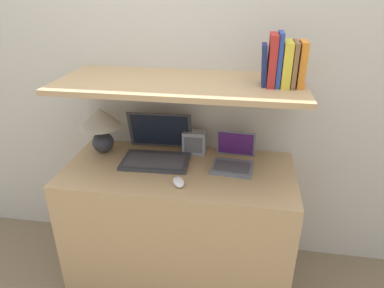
# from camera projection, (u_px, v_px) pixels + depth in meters

# --- Properties ---
(wall_back) EXTENTS (6.00, 0.05, 2.40)m
(wall_back) POSITION_uv_depth(u_px,v_px,m) (189.00, 77.00, 2.03)
(wall_back) COLOR beige
(wall_back) RESTS_ON ground_plane
(desk) EXTENTS (1.27, 0.59, 0.78)m
(desk) POSITION_uv_depth(u_px,v_px,m) (180.00, 225.00, 2.06)
(desk) COLOR tan
(desk) RESTS_ON ground_plane
(back_riser) EXTENTS (1.27, 0.04, 1.23)m
(back_riser) POSITION_uv_depth(u_px,v_px,m) (188.00, 167.00, 2.25)
(back_riser) COLOR beige
(back_riser) RESTS_ON ground_plane
(shelf) EXTENTS (1.27, 0.53, 0.03)m
(shelf) POSITION_uv_depth(u_px,v_px,m) (180.00, 84.00, 1.75)
(shelf) COLOR tan
(shelf) RESTS_ON back_riser
(table_lamp) EXTENTS (0.25, 0.25, 0.28)m
(table_lamp) POSITION_uv_depth(u_px,v_px,m) (101.00, 123.00, 2.00)
(table_lamp) COLOR #2D2D33
(table_lamp) RESTS_ON desk
(laptop_large) EXTENTS (0.39, 0.32, 0.26)m
(laptop_large) POSITION_uv_depth(u_px,v_px,m) (157.00, 150.00, 1.97)
(laptop_large) COLOR #333338
(laptop_large) RESTS_ON desk
(laptop_small) EXTENTS (0.24, 0.25, 0.19)m
(laptop_small) POSITION_uv_depth(u_px,v_px,m) (233.00, 159.00, 1.90)
(laptop_small) COLOR slate
(laptop_small) RESTS_ON desk
(computer_mouse) EXTENTS (0.09, 0.11, 0.03)m
(computer_mouse) POSITION_uv_depth(u_px,v_px,m) (179.00, 182.00, 1.73)
(computer_mouse) COLOR white
(computer_mouse) RESTS_ON desk
(router_box) EXTENTS (0.14, 0.08, 0.14)m
(router_box) POSITION_uv_depth(u_px,v_px,m) (194.00, 142.00, 2.04)
(router_box) COLOR gray
(router_box) RESTS_ON desk
(book_orange) EXTENTS (0.03, 0.13, 0.21)m
(book_orange) POSITION_uv_depth(u_px,v_px,m) (301.00, 64.00, 1.62)
(book_orange) COLOR orange
(book_orange) RESTS_ON shelf
(book_brown) EXTENTS (0.02, 0.16, 0.21)m
(book_brown) POSITION_uv_depth(u_px,v_px,m) (294.00, 64.00, 1.62)
(book_brown) COLOR brown
(book_brown) RESTS_ON shelf
(book_yellow) EXTENTS (0.04, 0.15, 0.21)m
(book_yellow) POSITION_uv_depth(u_px,v_px,m) (286.00, 64.00, 1.63)
(book_yellow) COLOR gold
(book_yellow) RESTS_ON shelf
(book_blue) EXTENTS (0.02, 0.15, 0.25)m
(book_blue) POSITION_uv_depth(u_px,v_px,m) (279.00, 59.00, 1.62)
(book_blue) COLOR #284293
(book_blue) RESTS_ON shelf
(book_red) EXTENTS (0.04, 0.16, 0.24)m
(book_red) POSITION_uv_depth(u_px,v_px,m) (272.00, 60.00, 1.63)
(book_red) COLOR #A82823
(book_red) RESTS_ON shelf
(book_navy) EXTENTS (0.03, 0.12, 0.20)m
(book_navy) POSITION_uv_depth(u_px,v_px,m) (264.00, 65.00, 1.65)
(book_navy) COLOR navy
(book_navy) RESTS_ON shelf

